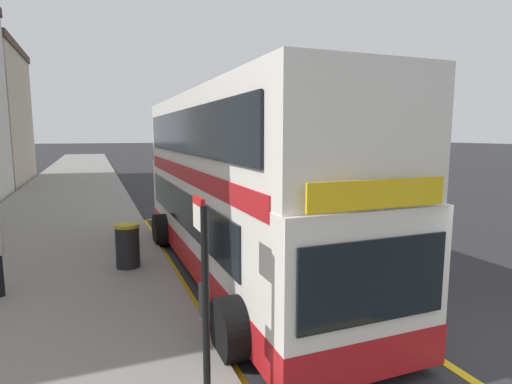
% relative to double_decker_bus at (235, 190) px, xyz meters
% --- Properties ---
extents(ground_plane, '(260.00, 260.00, 0.00)m').
position_rel_double_decker_bus_xyz_m(ground_plane, '(2.46, 26.56, -2.07)').
color(ground_plane, '#28282B').
extents(pavement_near, '(6.00, 76.00, 0.14)m').
position_rel_double_decker_bus_xyz_m(pavement_near, '(-4.54, 26.56, -2.00)').
color(pavement_near, gray).
rests_on(pavement_near, ground).
extents(double_decker_bus, '(3.26, 11.08, 4.40)m').
position_rel_double_decker_bus_xyz_m(double_decker_bus, '(0.00, 0.00, 0.00)').
color(double_decker_bus, white).
rests_on(double_decker_bus, ground).
extents(bus_bay_markings, '(3.20, 14.81, 0.01)m').
position_rel_double_decker_bus_xyz_m(bus_bay_markings, '(0.06, -0.12, -2.06)').
color(bus_bay_markings, gold).
rests_on(bus_bay_markings, ground).
extents(bus_stop_sign, '(0.09, 0.51, 2.56)m').
position_rel_double_decker_bus_xyz_m(bus_stop_sign, '(-2.08, -5.00, -0.40)').
color(bus_stop_sign, black).
rests_on(bus_stop_sign, pavement_near).
extents(parked_car_black_distant, '(2.09, 4.20, 1.62)m').
position_rel_double_decker_bus_xyz_m(parked_car_black_distant, '(7.35, 15.29, -1.27)').
color(parked_car_black_distant, black).
rests_on(parked_car_black_distant, ground).
extents(parked_car_black_kerbside, '(2.09, 4.20, 1.62)m').
position_rel_double_decker_bus_xyz_m(parked_car_black_kerbside, '(5.33, 28.75, -1.27)').
color(parked_car_black_kerbside, black).
rests_on(parked_car_black_kerbside, ground).
extents(litter_bin, '(0.61, 0.61, 1.10)m').
position_rel_double_decker_bus_xyz_m(litter_bin, '(-2.56, 0.85, -1.37)').
color(litter_bin, black).
rests_on(litter_bin, pavement_near).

